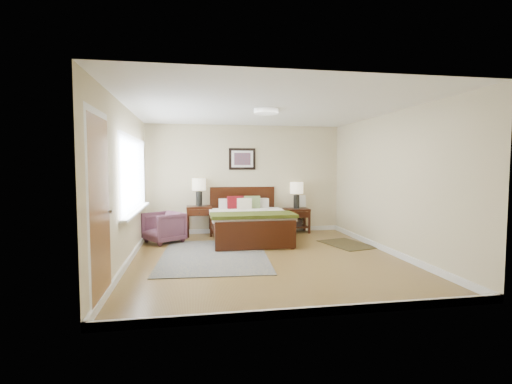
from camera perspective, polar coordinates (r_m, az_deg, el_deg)
The scene contains 18 objects.
floor at distance 6.38m, azimuth 1.53°, elevation -10.10°, with size 5.00×5.00×0.00m, color brown.
back_wall at distance 8.66m, azimuth -1.68°, elevation 1.99°, with size 4.50×0.04×2.50m, color #C2B58D.
front_wall at distance 3.78m, azimuth 8.98°, elevation -0.66°, with size 4.50×0.04×2.50m, color #C2B58D.
left_wall at distance 6.17m, azimuth -19.42°, elevation 0.95°, with size 0.04×5.00×2.50m, color #C2B58D.
right_wall at distance 6.99m, azimuth 19.96°, elevation 1.27°, with size 0.04×5.00×2.50m, color #C2B58D.
ceiling at distance 6.26m, azimuth 1.58°, elevation 12.69°, with size 4.50×5.00×0.02m, color white.
window at distance 6.84m, azimuth -18.02°, elevation 2.32°, with size 0.11×2.72×1.32m.
door at distance 4.46m, azimuth -22.89°, elevation -2.52°, with size 0.06×1.00×2.18m.
ceil_fixture at distance 6.25m, azimuth 1.58°, elevation 12.37°, with size 0.44×0.44×0.08m.
bed at distance 7.76m, azimuth -1.20°, elevation -3.89°, with size 1.63×1.96×1.05m.
wall_art at distance 8.62m, azimuth -2.13°, elevation 5.10°, with size 0.62×0.05×0.50m.
nightstand_left at distance 8.38m, azimuth -8.73°, elevation -3.01°, with size 0.56×0.50×0.66m.
nightstand_right at distance 8.75m, azimuth 6.25°, elevation -3.95°, with size 0.57×0.43×0.57m.
lamp_left at distance 8.35m, azimuth -8.77°, elevation 0.71°, with size 0.30×0.30×0.61m.
lamp_right at distance 8.69m, azimuth 6.26°, elevation 0.21°, with size 0.30×0.30×0.61m.
armchair at distance 7.77m, azimuth -14.00°, elevation -5.31°, with size 0.67×0.69×0.63m, color #59313F.
rug_persian at distance 6.57m, azimuth -6.45°, elevation -9.66°, with size 1.80×2.54×0.01m, color #0D2143.
rug_navy at distance 7.65m, azimuth 13.82°, elevation -7.80°, with size 0.72×1.08×0.01m, color black.
Camera 1 is at (-1.21, -6.07, 1.55)m, focal length 26.00 mm.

